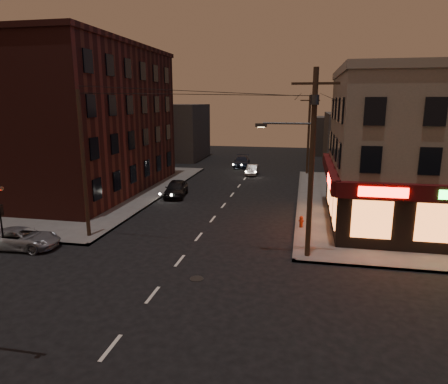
% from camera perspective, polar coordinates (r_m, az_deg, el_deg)
% --- Properties ---
extents(ground, '(120.00, 120.00, 0.00)m').
position_cam_1_polar(ground, '(18.74, -10.17, -14.28)').
color(ground, black).
rests_on(ground, ground).
extents(sidewalk_ne, '(24.00, 28.00, 0.15)m').
position_cam_1_polar(sidewalk_ne, '(37.31, 29.21, -1.83)').
color(sidewalk_ne, '#514F4C').
rests_on(sidewalk_ne, ground).
extents(sidewalk_nw, '(24.00, 28.00, 0.15)m').
position_cam_1_polar(sidewalk_nw, '(43.03, -23.40, 0.53)').
color(sidewalk_nw, '#514F4C').
rests_on(sidewalk_nw, ground).
extents(brick_apartment, '(12.00, 20.00, 13.00)m').
position_cam_1_polar(brick_apartment, '(40.32, -20.09, 9.50)').
color(brick_apartment, '#451B16').
rests_on(brick_apartment, sidewalk_nw).
extents(bg_building_ne_a, '(10.00, 12.00, 7.00)m').
position_cam_1_polar(bg_building_ne_a, '(54.21, 19.58, 6.86)').
color(bg_building_ne_a, '#3F3D3A').
rests_on(bg_building_ne_a, ground).
extents(bg_building_nw, '(9.00, 10.00, 8.00)m').
position_cam_1_polar(bg_building_nw, '(60.79, -7.30, 8.55)').
color(bg_building_nw, '#3F3D3A').
rests_on(bg_building_nw, ground).
extents(bg_building_ne_b, '(8.00, 8.00, 6.00)m').
position_cam_1_polar(bg_building_ne_b, '(67.89, 16.27, 7.74)').
color(bg_building_ne_b, '#3F3D3A').
rests_on(bg_building_ne_b, ground).
extents(utility_pole_main, '(4.20, 0.44, 10.00)m').
position_cam_1_polar(utility_pole_main, '(21.42, 12.16, 5.26)').
color(utility_pole_main, '#382619').
rests_on(utility_pole_main, sidewalk_ne).
extents(utility_pole_far, '(0.26, 0.26, 9.00)m').
position_cam_1_polar(utility_pole_far, '(47.60, 11.99, 7.98)').
color(utility_pole_far, '#382619').
rests_on(utility_pole_far, sidewalk_ne).
extents(utility_pole_west, '(0.24, 0.24, 9.00)m').
position_cam_1_polar(utility_pole_west, '(25.88, -19.42, 3.61)').
color(utility_pole_west, '#382619').
rests_on(utility_pole_west, sidewalk_nw).
extents(suv_cross, '(4.50, 2.28, 1.22)m').
position_cam_1_polar(suv_cross, '(26.42, -26.93, -5.93)').
color(suv_cross, gray).
rests_on(suv_cross, ground).
extents(sedan_near, '(2.30, 4.53, 1.48)m').
position_cam_1_polar(sedan_near, '(36.45, -6.87, 0.51)').
color(sedan_near, black).
rests_on(sedan_near, ground).
extents(sedan_mid, '(1.30, 3.56, 1.17)m').
position_cam_1_polar(sedan_mid, '(47.08, 4.07, 3.18)').
color(sedan_mid, gray).
rests_on(sedan_mid, ground).
extents(sedan_far, '(2.37, 4.99, 1.41)m').
position_cam_1_polar(sedan_far, '(52.62, 2.55, 4.36)').
color(sedan_far, '#182031').
rests_on(sedan_far, ground).
extents(fire_hydrant, '(0.36, 0.36, 0.80)m').
position_cam_1_polar(fire_hydrant, '(27.48, 10.97, -4.08)').
color(fire_hydrant, maroon).
rests_on(fire_hydrant, sidewalk_ne).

